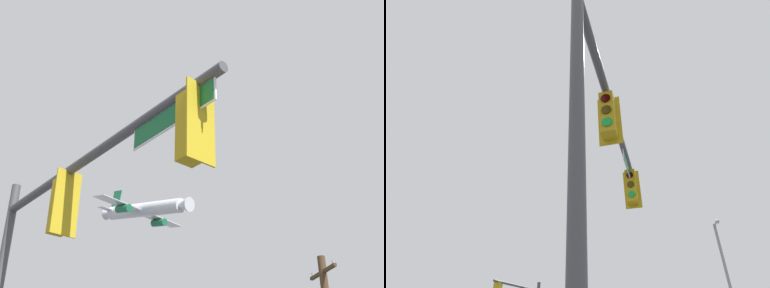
{
  "view_description": "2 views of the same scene",
  "coord_description": "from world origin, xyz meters",
  "views": [
    {
      "loc": [
        3.14,
        -8.03,
        1.88
      ],
      "look_at": [
        -2.76,
        -4.45,
        5.79
      ],
      "focal_mm": 50.0,
      "sensor_mm": 36.0,
      "label": 1
    },
    {
      "loc": [
        -11.1,
        -6.92,
        1.68
      ],
      "look_at": [
        -4.94,
        -3.95,
        6.23
      ],
      "focal_mm": 28.0,
      "sensor_mm": 36.0,
      "label": 2
    }
  ],
  "objects": [
    {
      "name": "signal_pole_near",
      "position": [
        -5.85,
        -5.23,
        5.3
      ],
      "size": [
        6.92,
        1.42,
        7.13
      ],
      "color": "#47474C",
      "rests_on": "ground_plane"
    },
    {
      "name": "airplane",
      "position": [
        -108.43,
        45.95,
        52.92
      ],
      "size": [
        29.71,
        27.29,
        13.0
      ],
      "color": "silver"
    }
  ]
}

